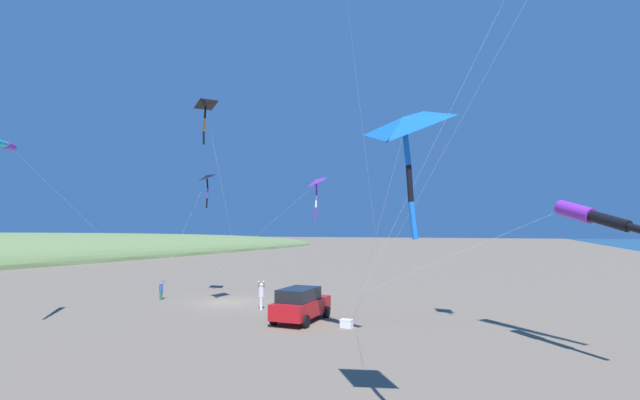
{
  "coord_description": "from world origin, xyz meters",
  "views": [
    {
      "loc": [
        18.65,
        -24.74,
        4.98
      ],
      "look_at": [
        10.29,
        -6.97,
        6.41
      ],
      "focal_mm": 23.95,
      "sensor_mm": 36.0,
      "label": 1
    }
  ],
  "objects_px": {
    "kite_delta_teal_far_right": "(207,178)",
    "person_adult_flyer": "(261,294)",
    "person_child_green_jacket": "(161,289)",
    "kite_windsock_red_high_left": "(3,144)",
    "cooler_box": "(347,323)",
    "kite_delta_orange_high_right": "(205,105)",
    "kite_windsock_long_streamer_left": "(592,216)",
    "kite_delta_black_fish_shape": "(403,127)",
    "parked_car": "(301,304)",
    "kite_delta_green_low_center": "(315,183)"
  },
  "relations": [
    {
      "from": "person_adult_flyer",
      "to": "kite_delta_orange_high_right",
      "type": "distance_m",
      "value": 12.3
    },
    {
      "from": "parked_car",
      "to": "kite_delta_green_low_center",
      "type": "height_order",
      "value": "kite_delta_green_low_center"
    },
    {
      "from": "parked_car",
      "to": "cooler_box",
      "type": "relative_size",
      "value": 7.02
    },
    {
      "from": "parked_car",
      "to": "cooler_box",
      "type": "bearing_deg",
      "value": -6.23
    },
    {
      "from": "parked_car",
      "to": "kite_delta_green_low_center",
      "type": "distance_m",
      "value": 7.01
    },
    {
      "from": "kite_windsock_red_high_left",
      "to": "kite_delta_orange_high_right",
      "type": "distance_m",
      "value": 10.49
    },
    {
      "from": "kite_windsock_red_high_left",
      "to": "kite_delta_black_fish_shape",
      "type": "bearing_deg",
      "value": -6.52
    },
    {
      "from": "kite_delta_orange_high_right",
      "to": "person_adult_flyer",
      "type": "bearing_deg",
      "value": 55.75
    },
    {
      "from": "person_adult_flyer",
      "to": "person_child_green_jacket",
      "type": "distance_m",
      "value": 8.71
    },
    {
      "from": "person_child_green_jacket",
      "to": "kite_delta_black_fish_shape",
      "type": "distance_m",
      "value": 26.19
    },
    {
      "from": "parked_car",
      "to": "kite_delta_teal_far_right",
      "type": "height_order",
      "value": "kite_delta_teal_far_right"
    },
    {
      "from": "kite_windsock_red_high_left",
      "to": "kite_delta_green_low_center",
      "type": "bearing_deg",
      "value": 40.07
    },
    {
      "from": "person_adult_flyer",
      "to": "kite_delta_teal_far_right",
      "type": "bearing_deg",
      "value": 158.87
    },
    {
      "from": "kite_delta_teal_far_right",
      "to": "kite_windsock_long_streamer_left",
      "type": "distance_m",
      "value": 25.59
    },
    {
      "from": "parked_car",
      "to": "kite_delta_orange_high_right",
      "type": "relative_size",
      "value": 0.34
    },
    {
      "from": "person_adult_flyer",
      "to": "kite_delta_teal_far_right",
      "type": "height_order",
      "value": "kite_delta_teal_far_right"
    },
    {
      "from": "person_child_green_jacket",
      "to": "kite_windsock_red_high_left",
      "type": "distance_m",
      "value": 14.12
    },
    {
      "from": "kite_windsock_red_high_left",
      "to": "kite_delta_black_fish_shape",
      "type": "xyz_separation_m",
      "value": [
        20.78,
        -2.38,
        -1.86
      ]
    },
    {
      "from": "kite_delta_teal_far_right",
      "to": "parked_car",
      "type": "bearing_deg",
      "value": -23.78
    },
    {
      "from": "kite_delta_teal_far_right",
      "to": "person_adult_flyer",
      "type": "bearing_deg",
      "value": -21.13
    },
    {
      "from": "kite_delta_green_low_center",
      "to": "person_adult_flyer",
      "type": "bearing_deg",
      "value": 169.9
    },
    {
      "from": "parked_car",
      "to": "kite_delta_teal_far_right",
      "type": "xyz_separation_m",
      "value": [
        -10.78,
        4.75,
        8.16
      ]
    },
    {
      "from": "parked_car",
      "to": "kite_windsock_red_high_left",
      "type": "height_order",
      "value": "kite_windsock_red_high_left"
    },
    {
      "from": "parked_car",
      "to": "person_child_green_jacket",
      "type": "distance_m",
      "value": 12.84
    },
    {
      "from": "person_adult_flyer",
      "to": "person_child_green_jacket",
      "type": "height_order",
      "value": "person_adult_flyer"
    },
    {
      "from": "kite_delta_teal_far_right",
      "to": "kite_windsock_long_streamer_left",
      "type": "height_order",
      "value": "kite_delta_teal_far_right"
    },
    {
      "from": "kite_windsock_red_high_left",
      "to": "kite_delta_teal_far_right",
      "type": "bearing_deg",
      "value": 84.71
    },
    {
      "from": "kite_delta_teal_far_right",
      "to": "kite_delta_black_fish_shape",
      "type": "bearing_deg",
      "value": -39.56
    },
    {
      "from": "person_adult_flyer",
      "to": "kite_windsock_long_streamer_left",
      "type": "relative_size",
      "value": 0.11
    },
    {
      "from": "cooler_box",
      "to": "kite_delta_orange_high_right",
      "type": "height_order",
      "value": "kite_delta_orange_high_right"
    },
    {
      "from": "kite_windsock_long_streamer_left",
      "to": "kite_delta_teal_far_right",
      "type": "bearing_deg",
      "value": 165.1
    },
    {
      "from": "person_adult_flyer",
      "to": "kite_delta_orange_high_right",
      "type": "relative_size",
      "value": 0.14
    },
    {
      "from": "parked_car",
      "to": "kite_windsock_long_streamer_left",
      "type": "height_order",
      "value": "kite_windsock_long_streamer_left"
    },
    {
      "from": "kite_windsock_long_streamer_left",
      "to": "kite_delta_black_fish_shape",
      "type": "xyz_separation_m",
      "value": [
        -4.98,
        -9.6,
        1.9
      ]
    },
    {
      "from": "cooler_box",
      "to": "kite_delta_orange_high_right",
      "type": "relative_size",
      "value": 0.05
    },
    {
      "from": "person_adult_flyer",
      "to": "kite_delta_green_low_center",
      "type": "distance_m",
      "value": 8.05
    },
    {
      "from": "cooler_box",
      "to": "kite_delta_green_low_center",
      "type": "distance_m",
      "value": 8.22
    },
    {
      "from": "kite_windsock_long_streamer_left",
      "to": "kite_delta_green_low_center",
      "type": "relative_size",
      "value": 1.24
    },
    {
      "from": "person_adult_flyer",
      "to": "kite_delta_green_low_center",
      "type": "bearing_deg",
      "value": -10.1
    },
    {
      "from": "cooler_box",
      "to": "kite_windsock_red_high_left",
      "type": "xyz_separation_m",
      "value": [
        -14.91,
        -8.68,
        9.09
      ]
    },
    {
      "from": "parked_car",
      "to": "person_child_green_jacket",
      "type": "xyz_separation_m",
      "value": [
        -12.65,
        2.24,
        -0.19
      ]
    },
    {
      "from": "kite_delta_teal_far_right",
      "to": "kite_delta_orange_high_right",
      "type": "relative_size",
      "value": 0.73
    },
    {
      "from": "cooler_box",
      "to": "kite_delta_teal_far_right",
      "type": "xyz_separation_m",
      "value": [
        -13.64,
        5.06,
        8.9
      ]
    },
    {
      "from": "person_adult_flyer",
      "to": "kite_delta_orange_high_right",
      "type": "height_order",
      "value": "kite_delta_orange_high_right"
    },
    {
      "from": "parked_car",
      "to": "kite_windsock_long_streamer_left",
      "type": "xyz_separation_m",
      "value": [
        13.7,
        -1.76,
        4.59
      ]
    },
    {
      "from": "parked_car",
      "to": "kite_delta_black_fish_shape",
      "type": "xyz_separation_m",
      "value": [
        8.72,
        -11.36,
        6.49
      ]
    },
    {
      "from": "kite_windsock_long_streamer_left",
      "to": "kite_delta_orange_high_right",
      "type": "height_order",
      "value": "kite_delta_orange_high_right"
    },
    {
      "from": "kite_delta_teal_far_right",
      "to": "kite_windsock_long_streamer_left",
      "type": "xyz_separation_m",
      "value": [
        24.48,
        -6.52,
        -3.56
      ]
    },
    {
      "from": "person_child_green_jacket",
      "to": "kite_delta_black_fish_shape",
      "type": "xyz_separation_m",
      "value": [
        21.36,
        -13.6,
        6.69
      ]
    },
    {
      "from": "person_adult_flyer",
      "to": "kite_windsock_long_streamer_left",
      "type": "distance_m",
      "value": 18.63
    }
  ]
}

